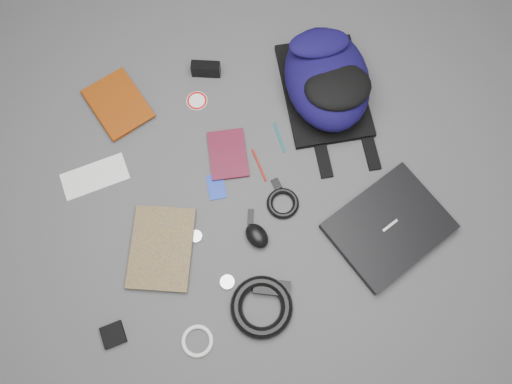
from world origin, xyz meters
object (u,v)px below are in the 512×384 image
object	(u,v)px
backpack	(327,78)
laptop	(389,227)
mouse	(257,236)
power_brick	(272,287)
dvd_case	(228,154)
compact_camera	(206,69)
pouch	(113,335)
comic_book	(131,246)
textbook_red	(96,117)

from	to	relation	value
backpack	laptop	distance (m)	0.58
mouse	power_brick	world-z (taller)	mouse
dvd_case	compact_camera	size ratio (longest dim) A/B	1.74
dvd_case	power_brick	size ratio (longest dim) A/B	1.55
backpack	pouch	distance (m)	1.16
laptop	comic_book	bearing A→B (deg)	147.30
power_brick	compact_camera	bearing A→B (deg)	113.11
laptop	mouse	xyz separation A→B (m)	(-0.45, 0.09, 0.01)
compact_camera	power_brick	size ratio (longest dim) A/B	0.90
comic_book	compact_camera	distance (m)	0.73
mouse	pouch	world-z (taller)	mouse
power_brick	comic_book	bearing A→B (deg)	170.35
dvd_case	backpack	bearing A→B (deg)	28.05
compact_camera	comic_book	bearing A→B (deg)	-106.22
laptop	power_brick	xyz separation A→B (m)	(-0.45, -0.09, -0.00)
mouse	power_brick	distance (m)	0.18
compact_camera	textbook_red	bearing A→B (deg)	-151.28
laptop	compact_camera	xyz separation A→B (m)	(-0.46, 0.77, 0.01)
backpack	textbook_red	world-z (taller)	backpack
laptop	compact_camera	distance (m)	0.90
backpack	comic_book	bearing A→B (deg)	-148.64
laptop	pouch	bearing A→B (deg)	164.25
dvd_case	mouse	bearing A→B (deg)	-78.82
backpack	power_brick	size ratio (longest dim) A/B	3.90
power_brick	pouch	bearing A→B (deg)	-157.03
compact_camera	backpack	bearing A→B (deg)	-6.98
comic_book	dvd_case	world-z (taller)	comic_book
dvd_case	power_brick	distance (m)	0.51
textbook_red	compact_camera	bearing A→B (deg)	-9.12
dvd_case	compact_camera	world-z (taller)	compact_camera
mouse	power_brick	bearing A→B (deg)	-110.26
laptop	compact_camera	world-z (taller)	compact_camera
mouse	power_brick	xyz separation A→B (m)	(0.00, -0.18, -0.01)
dvd_case	pouch	world-z (taller)	pouch
compact_camera	mouse	xyz separation A→B (m)	(0.01, -0.68, -0.01)
power_brick	pouch	xyz separation A→B (m)	(-0.54, -0.01, -0.01)
textbook_red	power_brick	size ratio (longest dim) A/B	2.04
backpack	compact_camera	size ratio (longest dim) A/B	4.35
backpack	power_brick	bearing A→B (deg)	-115.22
textbook_red	backpack	bearing A→B (deg)	-27.14
textbook_red	compact_camera	world-z (taller)	compact_camera
laptop	dvd_case	world-z (taller)	laptop
textbook_red	compact_camera	distance (m)	0.45
comic_book	dvd_case	xyz separation A→B (m)	(0.41, 0.24, -0.00)
textbook_red	power_brick	xyz separation A→B (m)	(0.45, -0.79, 0.00)
compact_camera	mouse	distance (m)	0.68
backpack	dvd_case	world-z (taller)	backpack
dvd_case	power_brick	world-z (taller)	power_brick
textbook_red	pouch	xyz separation A→B (m)	(-0.09, -0.79, -0.00)
backpack	compact_camera	world-z (taller)	backpack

